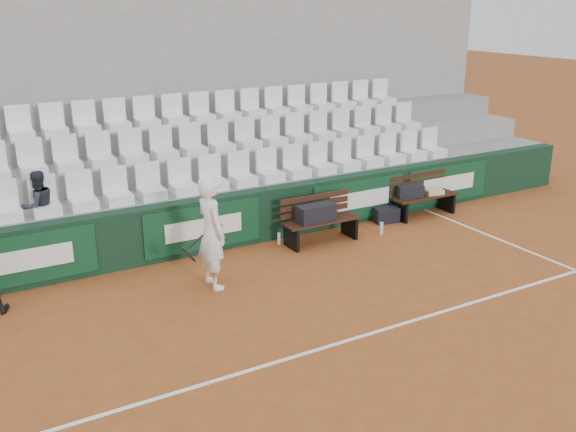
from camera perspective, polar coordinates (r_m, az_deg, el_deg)
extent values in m
plane|color=brown|center=(8.71, 3.80, -11.45)|extent=(80.00, 80.00, 0.00)
cube|color=white|center=(8.71, 3.80, -11.43)|extent=(18.00, 0.06, 0.01)
cube|color=black|center=(11.73, -6.94, -0.70)|extent=(18.00, 0.30, 1.00)
cube|color=#0C381E|center=(10.83, -22.36, -3.60)|extent=(2.20, 0.04, 0.82)
cube|color=#0C381E|center=(11.51, -7.53, -1.01)|extent=(2.20, 0.04, 0.82)
cube|color=#0C381E|center=(13.09, 6.34, 1.48)|extent=(2.20, 0.04, 0.82)
cube|color=#0C381E|center=(14.58, 14.03, 2.82)|extent=(2.20, 0.04, 0.82)
cube|color=gray|center=(12.28, -8.08, 0.14)|extent=(18.00, 0.95, 1.00)
cube|color=gray|center=(13.07, -9.69, 2.23)|extent=(18.00, 0.95, 1.45)
cube|color=gray|center=(13.87, -11.12, 4.07)|extent=(18.00, 0.95, 1.90)
cube|color=gray|center=(14.21, -12.27, 9.49)|extent=(18.00, 0.30, 4.40)
cube|color=white|center=(11.89, -7.94, 3.64)|extent=(11.90, 0.44, 0.63)
cube|color=silver|center=(12.65, -9.67, 6.56)|extent=(11.90, 0.44, 0.63)
cube|color=white|center=(13.45, -11.21, 9.13)|extent=(11.90, 0.44, 0.63)
cube|color=#371A10|center=(12.11, 2.96, -1.34)|extent=(1.50, 0.56, 0.45)
cube|color=black|center=(13.90, 11.94, 0.93)|extent=(1.50, 0.56, 0.45)
cube|color=black|center=(11.90, 2.49, 0.26)|extent=(0.75, 0.34, 0.32)
cube|color=black|center=(13.61, 10.80, 2.17)|extent=(0.59, 0.40, 0.25)
cube|color=tan|center=(13.95, 12.83, 2.13)|extent=(0.42, 0.35, 0.10)
cube|color=black|center=(13.38, 8.70, 0.11)|extent=(0.56, 0.40, 0.31)
cylinder|color=silver|center=(12.04, -0.81, -2.02)|extent=(0.06, 0.06, 0.22)
cylinder|color=silver|center=(12.66, 8.30, -1.10)|extent=(0.07, 0.07, 0.25)
imported|color=white|center=(10.10, -6.81, -1.49)|extent=(0.46, 0.68, 1.81)
torus|color=black|center=(10.07, -8.85, -3.40)|extent=(0.19, 0.30, 0.26)
cylinder|color=black|center=(10.04, -8.20, -2.27)|extent=(0.26, 0.03, 0.20)
imported|color=#1E242D|center=(11.19, -21.54, 3.03)|extent=(0.69, 0.60, 1.19)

